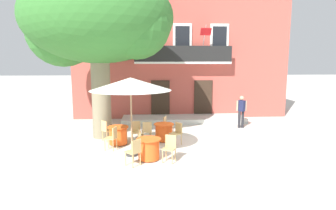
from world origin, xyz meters
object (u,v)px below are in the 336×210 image
object	(u,v)px
cafe_table_middle	(164,132)
cafe_chair_middle_1	(177,132)
plane_tree	(97,22)
cafe_table_front	(118,135)
cafe_chair_front_0	(136,131)
cafe_chair_front_1	(106,129)
pedestrian_near_entrance	(241,110)
cafe_chair_near_tree_1	(170,146)
cafe_chair_middle_2	(167,125)
cafe_chair_middle_0	(147,130)
cafe_chair_near_tree_0	(134,151)
cafe_chair_front_2	(112,137)
cafe_table_near_tree	(149,149)
cafe_chair_near_tree_2	(142,140)
cafe_umbrella	(131,84)

from	to	relation	value
cafe_table_middle	cafe_chair_middle_1	size ratio (longest dim) A/B	0.95
plane_tree	cafe_chair_middle_1	bearing A→B (deg)	-23.28
cafe_table_front	cafe_chair_front_0	world-z (taller)	cafe_chair_front_0
cafe_chair_front_1	cafe_table_middle	bearing A→B (deg)	-2.81
cafe_table_front	pedestrian_near_entrance	size ratio (longest dim) A/B	0.52
plane_tree	cafe_chair_near_tree_1	bearing A→B (deg)	-49.61
cafe_chair_middle_2	cafe_chair_front_0	bearing A→B (deg)	-145.44
plane_tree	cafe_chair_middle_0	distance (m)	5.15
cafe_chair_front_0	pedestrian_near_entrance	size ratio (longest dim) A/B	0.54
cafe_chair_near_tree_0	plane_tree	bearing A→B (deg)	114.52
cafe_chair_near_tree_0	cafe_chair_front_2	bearing A→B (deg)	117.74
cafe_chair_middle_2	plane_tree	bearing A→B (deg)	177.00
cafe_table_near_tree	cafe_chair_near_tree_2	xyz separation A→B (m)	(-0.25, 0.71, 0.14)
cafe_table_near_tree	cafe_chair_front_1	world-z (taller)	cafe_chair_front_1
cafe_chair_middle_0	cafe_umbrella	xyz separation A→B (m)	(-0.54, -1.64, 2.08)
cafe_chair_near_tree_0	cafe_umbrella	distance (m)	2.35
cafe_chair_front_1	cafe_chair_front_2	distance (m)	1.32
cafe_chair_middle_0	cafe_table_front	distance (m)	1.21
cafe_table_front	pedestrian_near_entrance	xyz separation A→B (m)	(6.04, 2.58, 0.55)
cafe_chair_front_0	cafe_table_front	bearing A→B (deg)	-166.30
cafe_chair_near_tree_0	cafe_chair_middle_1	distance (m)	2.86
cafe_table_middle	cafe_chair_middle_2	distance (m)	0.77
cafe_chair_front_2	cafe_chair_near_tree_1	bearing A→B (deg)	-33.64
cafe_chair_middle_0	cafe_chair_front_2	bearing A→B (deg)	-144.41
cafe_chair_middle_1	cafe_table_front	bearing A→B (deg)	176.03
cafe_chair_near_tree_0	cafe_table_middle	size ratio (longest dim) A/B	1.05
cafe_chair_middle_2	pedestrian_near_entrance	distance (m)	4.22
cafe_chair_front_2	cafe_table_near_tree	bearing A→B (deg)	-40.25
cafe_table_near_tree	cafe_umbrella	world-z (taller)	cafe_umbrella
plane_tree	cafe_table_front	distance (m)	4.97
cafe_table_near_tree	pedestrian_near_entrance	size ratio (longest dim) A/B	0.52
cafe_table_middle	cafe_table_front	distance (m)	1.96
pedestrian_near_entrance	cafe_chair_middle_0	bearing A→B (deg)	-153.97
cafe_table_middle	cafe_table_front	bearing A→B (deg)	-168.56
cafe_chair_near_tree_0	cafe_umbrella	bearing A→B (deg)	97.71
plane_tree	cafe_chair_front_0	xyz separation A→B (m)	(1.67, -1.10, -4.57)
cafe_chair_middle_2	cafe_chair_front_0	size ratio (longest dim) A/B	1.00
cafe_table_middle	cafe_chair_front_0	world-z (taller)	cafe_chair_front_0
cafe_chair_near_tree_2	cafe_chair_middle_0	size ratio (longest dim) A/B	1.00
cafe_table_near_tree	cafe_chair_near_tree_2	distance (m)	0.77
cafe_chair_middle_1	cafe_umbrella	world-z (taller)	cafe_umbrella
cafe_table_front	cafe_chair_front_0	distance (m)	0.77
cafe_chair_near_tree_0	pedestrian_near_entrance	size ratio (longest dim) A/B	0.54
cafe_chair_middle_0	cafe_chair_middle_2	size ratio (longest dim) A/B	1.00
cafe_table_front	cafe_chair_near_tree_0	bearing A→B (deg)	-72.46
cafe_chair_middle_2	cafe_umbrella	distance (m)	3.60
cafe_table_middle	cafe_chair_front_1	bearing A→B (deg)	177.19
plane_tree	pedestrian_near_entrance	xyz separation A→B (m)	(6.98, 1.30, -4.16)
cafe_chair_near_tree_0	cafe_table_front	bearing A→B (deg)	107.54
cafe_chair_near_tree_0	cafe_chair_middle_1	xyz separation A→B (m)	(1.63, 2.35, 0.00)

